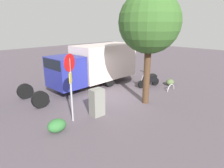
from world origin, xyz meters
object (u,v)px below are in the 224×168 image
at_px(street_tree, 150,23).
at_px(motorcycle, 149,80).
at_px(box_truck_near, 94,64).
at_px(stop_sign, 70,78).
at_px(bike_rack_hoop, 171,90).
at_px(utility_cabinet, 97,102).

bearing_deg(street_tree, motorcycle, -150.16).
xyz_separation_m(box_truck_near, stop_sign, (4.28, 3.41, 0.45)).
distance_m(street_tree, bike_rack_hoop, 5.22).
bearing_deg(stop_sign, utility_cabinet, 163.43).
relative_size(box_truck_near, utility_cabinet, 6.28).
height_order(box_truck_near, stop_sign, stop_sign).
bearing_deg(bike_rack_hoop, motorcycle, -77.07).
bearing_deg(street_tree, utility_cabinet, -14.50).
distance_m(stop_sign, street_tree, 4.80).
bearing_deg(stop_sign, street_tree, 164.91).
bearing_deg(street_tree, stop_sign, -15.09).
xyz_separation_m(motorcycle, utility_cabinet, (5.58, 0.76, 0.14)).
distance_m(motorcycle, street_tree, 4.84).
xyz_separation_m(utility_cabinet, bike_rack_hoop, (-5.93, 0.75, -0.66)).
height_order(stop_sign, street_tree, street_tree).
height_order(utility_cabinet, bike_rack_hoop, utility_cabinet).
height_order(motorcycle, stop_sign, stop_sign).
relative_size(motorcycle, bike_rack_hoop, 2.08).
xyz_separation_m(motorcycle, bike_rack_hoop, (-0.34, 1.50, -0.52)).
bearing_deg(stop_sign, motorcycle, -176.53).
height_order(motorcycle, bike_rack_hoop, motorcycle).
distance_m(motorcycle, utility_cabinet, 5.63).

